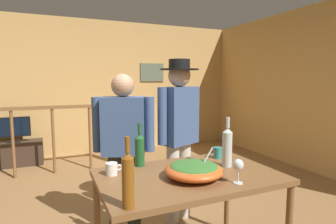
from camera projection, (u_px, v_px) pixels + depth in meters
The scene contains 17 objects.
ground_plane at pixel (130, 222), 2.86m from camera, with size 8.21×8.21×0.00m, color olive.
back_wall at pixel (88, 87), 5.45m from camera, with size 6.32×0.10×2.64m, color tan.
side_wall_right at pixel (291, 89), 4.77m from camera, with size 0.10×4.52×2.64m, color tan.
framed_picture at pixel (152, 72), 5.88m from camera, with size 0.52×0.03×0.38m, color #5A6955.
stair_railing at pixel (49, 130), 4.26m from camera, with size 3.43×0.10×1.13m.
tv_console at pixel (15, 154), 4.75m from camera, with size 0.90×0.40×0.41m, color #38281E.
flat_screen_tv at pixel (13, 128), 4.66m from camera, with size 0.55×0.12×0.44m.
serving_table at pixel (189, 184), 2.03m from camera, with size 1.31×0.82×0.79m.
salad_bowl at pixel (194, 169), 1.94m from camera, with size 0.42×0.42×0.21m.
wine_glass at pixel (238, 166), 1.82m from camera, with size 0.07×0.07×0.17m.
wine_bottle_amber at pixel (128, 179), 1.47m from camera, with size 0.07×0.07×0.39m.
wine_bottle_green at pixel (140, 149), 2.20m from camera, with size 0.08×0.08×0.35m.
wine_bottle_clear at pixel (227, 146), 2.18m from camera, with size 0.08×0.08×0.40m.
mug_white at pixel (112, 169), 2.00m from camera, with size 0.12×0.09×0.09m.
mug_teal at pixel (218, 153), 2.42m from camera, with size 0.11×0.07×0.10m.
person_standing_left at pixel (124, 141), 2.60m from camera, with size 0.55×0.35×1.53m.
person_standing_right at pixel (179, 126), 2.82m from camera, with size 0.54×0.39×1.68m.
Camera 1 is at (-0.70, -2.64, 1.48)m, focal length 29.36 mm.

